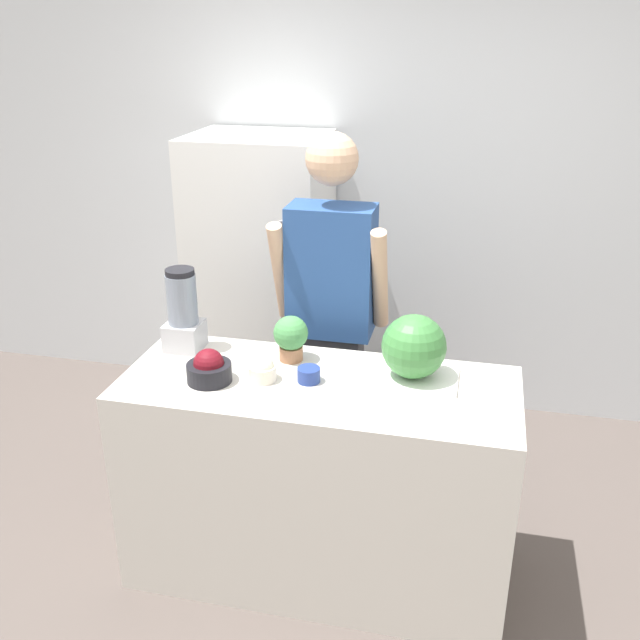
% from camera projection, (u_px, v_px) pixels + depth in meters
% --- Properties ---
extents(ground_plane, '(14.00, 14.00, 0.00)m').
position_uv_depth(ground_plane, '(300.00, 620.00, 2.84)').
color(ground_plane, '#564C47').
extents(wall_back, '(8.00, 0.06, 2.60)m').
position_uv_depth(wall_back, '(383.00, 191.00, 4.10)').
color(wall_back, silver).
rests_on(wall_back, ground_plane).
extents(counter_island, '(1.55, 0.64, 0.91)m').
position_uv_depth(counter_island, '(318.00, 479.00, 2.95)').
color(counter_island, beige).
rests_on(counter_island, ground_plane).
extents(refrigerator, '(0.73, 0.65, 1.65)m').
position_uv_depth(refrigerator, '(262.00, 281.00, 4.10)').
color(refrigerator, white).
rests_on(refrigerator, ground_plane).
extents(person, '(0.53, 0.28, 1.78)m').
position_uv_depth(person, '(331.00, 317.00, 3.33)').
color(person, '#333338').
rests_on(person, ground_plane).
extents(cutting_board, '(0.37, 0.24, 0.01)m').
position_uv_depth(cutting_board, '(411.00, 378.00, 2.80)').
color(cutting_board, white).
rests_on(cutting_board, counter_island).
extents(watermelon, '(0.25, 0.25, 0.25)m').
position_uv_depth(watermelon, '(414.00, 346.00, 2.75)').
color(watermelon, '#3D7F3D').
rests_on(watermelon, cutting_board).
extents(bowl_cherries, '(0.18, 0.18, 0.13)m').
position_uv_depth(bowl_cherries, '(209.00, 369.00, 2.76)').
color(bowl_cherries, black).
rests_on(bowl_cherries, counter_island).
extents(bowl_cream, '(0.11, 0.11, 0.11)m').
position_uv_depth(bowl_cream, '(263.00, 369.00, 2.78)').
color(bowl_cream, beige).
rests_on(bowl_cream, counter_island).
extents(bowl_small_blue, '(0.09, 0.09, 0.06)m').
position_uv_depth(bowl_small_blue, '(309.00, 375.00, 2.77)').
color(bowl_small_blue, navy).
rests_on(bowl_small_blue, counter_island).
extents(blender, '(0.15, 0.15, 0.36)m').
position_uv_depth(blender, '(183.00, 313.00, 3.00)').
color(blender, '#B7B7BC').
rests_on(blender, counter_island).
extents(potted_plant, '(0.14, 0.14, 0.19)m').
position_uv_depth(potted_plant, '(291.00, 336.00, 2.92)').
color(potted_plant, '#996647').
rests_on(potted_plant, counter_island).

